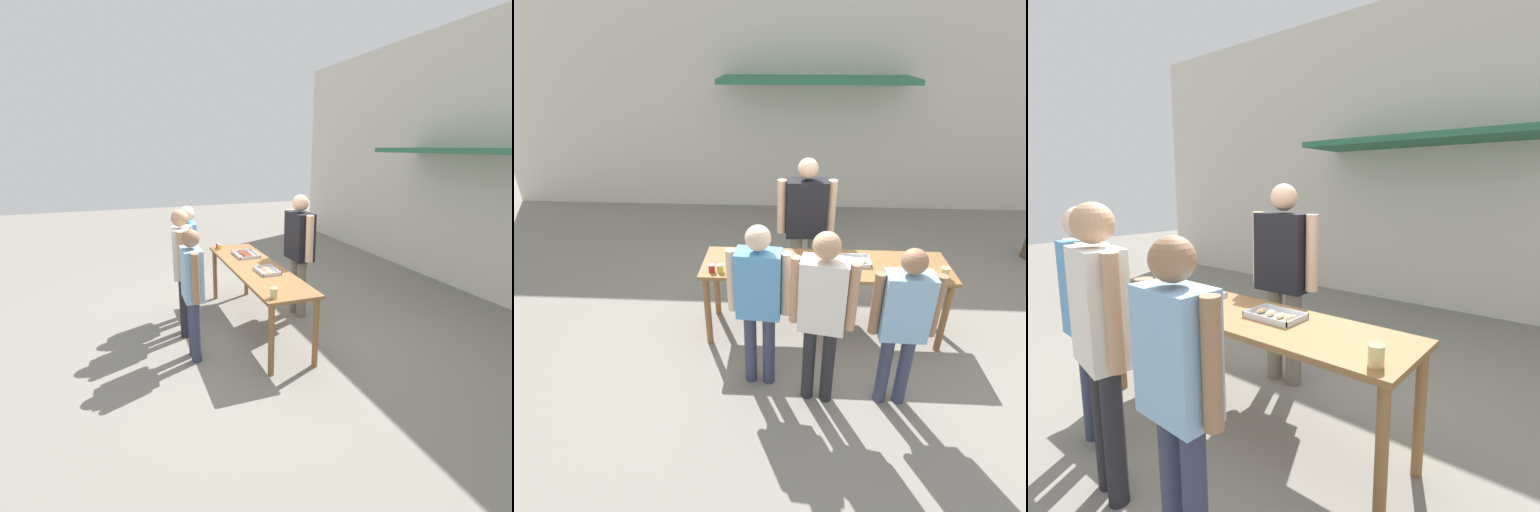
# 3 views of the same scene
# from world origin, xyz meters

# --- Properties ---
(ground_plane) EXTENTS (24.00, 24.00, 0.00)m
(ground_plane) POSITION_xyz_m (0.00, 0.00, 0.00)
(ground_plane) COLOR gray
(building_facade_back) EXTENTS (12.00, 1.11, 4.50)m
(building_facade_back) POSITION_xyz_m (0.00, 3.98, 2.26)
(building_facade_back) COLOR beige
(building_facade_back) RESTS_ON ground
(serving_table) EXTENTS (2.60, 0.67, 0.88)m
(serving_table) POSITION_xyz_m (0.00, 0.00, 0.78)
(serving_table) COLOR brown
(serving_table) RESTS_ON ground
(food_tray_sausages) EXTENTS (0.44, 0.32, 0.04)m
(food_tray_sausages) POSITION_xyz_m (-0.59, 0.05, 0.90)
(food_tray_sausages) COLOR silver
(food_tray_sausages) RESTS_ON serving_table
(food_tray_buns) EXTENTS (0.39, 0.25, 0.05)m
(food_tray_buns) POSITION_xyz_m (0.28, 0.05, 0.90)
(food_tray_buns) COLOR silver
(food_tray_buns) RESTS_ON serving_table
(condiment_jar_mustard) EXTENTS (0.06, 0.06, 0.08)m
(condiment_jar_mustard) POSITION_xyz_m (-1.17, -0.23, 0.92)
(condiment_jar_mustard) COLOR #B22319
(condiment_jar_mustard) RESTS_ON serving_table
(condiment_jar_ketchup) EXTENTS (0.06, 0.06, 0.08)m
(condiment_jar_ketchup) POSITION_xyz_m (-1.08, -0.22, 0.92)
(condiment_jar_ketchup) COLOR gold
(condiment_jar_ketchup) RESTS_ON serving_table
(beer_cup) EXTENTS (0.09, 0.09, 0.11)m
(beer_cup) POSITION_xyz_m (1.16, -0.21, 0.94)
(beer_cup) COLOR #DBC67A
(beer_cup) RESTS_ON serving_table
(person_server_behind_table) EXTENTS (0.69, 0.28, 1.81)m
(person_server_behind_table) POSITION_xyz_m (-0.19, 0.74, 1.07)
(person_server_behind_table) COLOR #756B5B
(person_server_behind_table) RESTS_ON ground
(person_customer_holding_hotdog) EXTENTS (0.56, 0.24, 1.66)m
(person_customer_holding_hotdog) POSITION_xyz_m (-0.64, -0.80, 1.00)
(person_customer_holding_hotdog) COLOR #333851
(person_customer_holding_hotdog) RESTS_ON ground
(person_customer_with_cup) EXTENTS (0.56, 0.22, 1.58)m
(person_customer_with_cup) POSITION_xyz_m (0.57, -0.99, 0.94)
(person_customer_with_cup) COLOR #333851
(person_customer_with_cup) RESTS_ON ground
(person_customer_waiting_in_line) EXTENTS (0.55, 0.27, 1.71)m
(person_customer_waiting_in_line) POSITION_xyz_m (-0.10, -0.99, 1.03)
(person_customer_waiting_in_line) COLOR #232328
(person_customer_waiting_in_line) RESTS_ON ground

